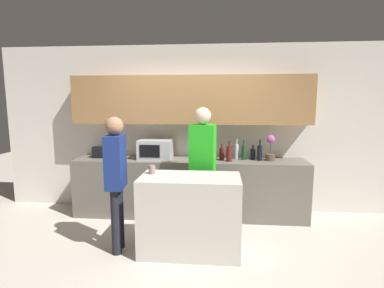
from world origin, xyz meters
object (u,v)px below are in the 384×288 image
(cup_0, at_px, (152,170))
(person_center, at_px, (202,159))
(bottle_2, at_px, (222,153))
(microwave, at_px, (156,149))
(bottle_3, at_px, (229,153))
(bottle_7, at_px, (260,153))
(bottle_4, at_px, (236,151))
(toaster, at_px, (102,152))
(potted_plant, at_px, (270,148))
(person_left, at_px, (116,173))
(bottle_1, at_px, (213,152))
(bottle_0, at_px, (206,152))
(bottle_5, at_px, (244,152))
(bottle_6, at_px, (253,154))

(cup_0, relative_size, person_center, 0.06)
(bottle_2, bearing_deg, microwave, -179.87)
(bottle_3, height_order, bottle_7, bottle_7)
(bottle_4, bearing_deg, microwave, -176.68)
(toaster, distance_m, potted_plant, 2.67)
(toaster, bearing_deg, microwave, -0.10)
(person_left, bearing_deg, microwave, 166.09)
(microwave, height_order, bottle_1, bottle_1)
(bottle_7, xyz_separation_m, cup_0, (-1.43, -1.08, -0.05))
(potted_plant, xyz_separation_m, bottle_0, (-0.98, -0.05, -0.07))
(bottle_5, distance_m, person_center, 0.89)
(toaster, relative_size, bottle_6, 1.14)
(person_center, bearing_deg, person_left, 44.29)
(bottle_3, bearing_deg, bottle_4, 58.28)
(potted_plant, bearing_deg, microwave, -179.95)
(bottle_2, relative_size, bottle_4, 0.79)
(bottle_5, height_order, person_left, person_left)
(toaster, distance_m, person_left, 1.43)
(potted_plant, relative_size, bottle_0, 1.22)
(bottle_2, bearing_deg, potted_plant, -0.06)
(bottle_0, bearing_deg, bottle_3, -12.02)
(bottle_2, height_order, person_left, person_left)
(bottle_6, xyz_separation_m, person_left, (-1.73, -1.33, -0.02))
(bottle_1, xyz_separation_m, bottle_6, (0.62, 0.15, -0.04))
(microwave, distance_m, bottle_5, 1.39)
(bottle_0, xyz_separation_m, bottle_5, (0.58, 0.08, -0.01))
(bottle_4, relative_size, bottle_7, 0.99)
(bottle_0, xyz_separation_m, bottle_2, (0.24, 0.05, -0.03))
(microwave, relative_size, bottle_6, 2.28)
(bottle_2, xyz_separation_m, bottle_3, (0.11, -0.12, 0.02))
(bottle_3, bearing_deg, bottle_1, 170.71)
(toaster, height_order, bottle_7, bottle_7)
(bottle_3, height_order, person_center, person_center)
(microwave, relative_size, potted_plant, 1.32)
(bottle_1, height_order, bottle_5, bottle_1)
(toaster, distance_m, bottle_1, 1.80)
(bottle_4, distance_m, bottle_6, 0.26)
(potted_plant, height_order, person_center, person_center)
(microwave, distance_m, cup_0, 1.12)
(bottle_3, relative_size, person_center, 0.18)
(bottle_0, distance_m, bottle_1, 0.11)
(bottle_1, height_order, bottle_3, bottle_1)
(potted_plant, distance_m, bottle_1, 0.88)
(potted_plant, relative_size, bottle_1, 1.21)
(bottle_4, xyz_separation_m, person_left, (-1.48, -1.33, -0.06))
(bottle_1, distance_m, bottle_5, 0.49)
(bottle_3, relative_size, person_left, 0.19)
(bottle_4, height_order, bottle_7, bottle_7)
(bottle_4, relative_size, bottle_6, 1.41)
(potted_plant, height_order, bottle_3, potted_plant)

